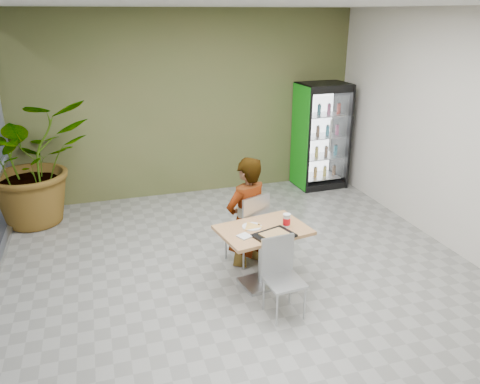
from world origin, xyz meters
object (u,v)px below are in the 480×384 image
at_px(dining_table, 263,245).
at_px(soda_cup, 287,221).
at_px(chair_far, 251,223).
at_px(chair_near, 281,270).
at_px(beverage_fridge, 321,136).
at_px(cafeteria_tray, 274,235).
at_px(seated_woman, 247,222).
at_px(potted_plant, 31,162).

bearing_deg(dining_table, soda_cup, -7.02).
height_order(chair_far, chair_near, chair_far).
distance_m(chair_far, chair_near, 1.10).
xyz_separation_m(chair_near, beverage_fridge, (2.22, 3.57, 0.46)).
bearing_deg(beverage_fridge, chair_far, -134.13).
bearing_deg(cafeteria_tray, chair_near, -97.51).
bearing_deg(cafeteria_tray, soda_cup, 40.52).
height_order(seated_woman, soda_cup, seated_woman).
distance_m(chair_near, soda_cup, 0.68).
bearing_deg(soda_cup, cafeteria_tray, -139.48).
relative_size(chair_far, soda_cup, 6.03).
height_order(chair_far, beverage_fridge, beverage_fridge).
bearing_deg(seated_woman, beverage_fridge, -155.02).
bearing_deg(beverage_fridge, cafeteria_tray, -126.32).
height_order(chair_near, soda_cup, soda_cup).
height_order(chair_near, beverage_fridge, beverage_fridge).
xyz_separation_m(chair_far, chair_near, (-0.02, -1.10, -0.06)).
bearing_deg(beverage_fridge, potted_plant, 179.80).
height_order(seated_woman, cafeteria_tray, seated_woman).
distance_m(chair_far, beverage_fridge, 3.33).
relative_size(dining_table, potted_plant, 0.58).
xyz_separation_m(soda_cup, potted_plant, (-3.04, 2.85, 0.15)).
bearing_deg(dining_table, potted_plant, 134.45).
bearing_deg(soda_cup, beverage_fridge, 57.32).
distance_m(chair_near, cafeteria_tray, 0.42).
height_order(soda_cup, cafeteria_tray, soda_cup).
relative_size(chair_near, cafeteria_tray, 2.00).
relative_size(chair_far, potted_plant, 0.50).
bearing_deg(chair_far, potted_plant, -61.46).
bearing_deg(soda_cup, dining_table, 172.98).
distance_m(dining_table, potted_plant, 3.97).
bearing_deg(chair_far, dining_table, 65.25).
distance_m(dining_table, chair_near, 0.56).
bearing_deg(cafeteria_tray, dining_table, 101.30).
distance_m(soda_cup, potted_plant, 4.17).
bearing_deg(soda_cup, chair_far, 113.95).
height_order(chair_near, cafeteria_tray, chair_near).
xyz_separation_m(cafeteria_tray, potted_plant, (-2.81, 3.05, 0.21)).
height_order(cafeteria_tray, potted_plant, potted_plant).
height_order(soda_cup, potted_plant, potted_plant).
bearing_deg(soda_cup, potted_plant, 136.85).
xyz_separation_m(chair_far, beverage_fridge, (2.20, 2.46, 0.39)).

